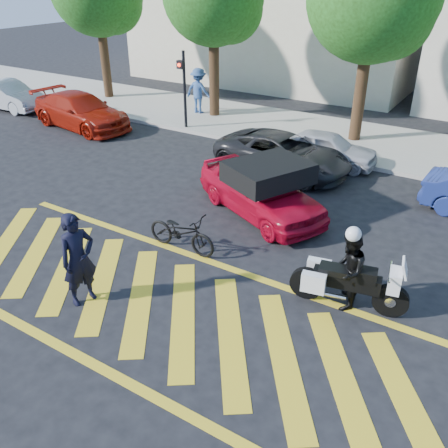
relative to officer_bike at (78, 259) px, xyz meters
The scene contains 14 objects.
ground 1.94m from the officer_bike, 23.85° to the left, with size 90.00×90.00×0.00m, color black.
sidewalk 12.80m from the officer_bike, 83.14° to the left, with size 60.00×5.00×0.15m, color #9E998E.
crosswalk 1.91m from the officer_bike, 24.40° to the left, with size 12.33×4.00×0.01m.
signal_pole 11.58m from the officer_bike, 115.54° to the left, with size 0.28×0.43×3.20m.
officer_bike is the anchor object (origin of this frame).
bicycle 2.78m from the officer_bike, 78.61° to the left, with size 0.65×1.86×0.98m, color black.
police_motorcycle 5.36m from the officer_bike, 29.92° to the left, with size 2.34×0.94×1.04m.
officer_moto 5.34m from the officer_bike, 30.08° to the left, with size 0.82×0.64×1.68m, color black.
red_convertible 5.55m from the officer_bike, 77.12° to the left, with size 1.70×4.24×1.44m, color #AB0720.
parked_far_left 16.63m from the officer_bike, 148.39° to the left, with size 1.40×4.01×1.32m, color #999DA0.
parked_left 12.35m from the officer_bike, 136.64° to the left, with size 1.98×4.88×1.42m, color #961609.
parked_mid_left 8.49m from the officer_bike, 87.10° to the left, with size 2.12×4.60×1.28m, color black.
parked_mid_right 9.98m from the officer_bike, 81.79° to the left, with size 1.39×3.46×1.18m, color #B2B1B6.
pedestrian_left 13.85m from the officer_bike, 114.60° to the left, with size 1.28×0.74×1.98m, color #33558C.
Camera 1 is at (5.09, -5.86, 6.12)m, focal length 38.00 mm.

